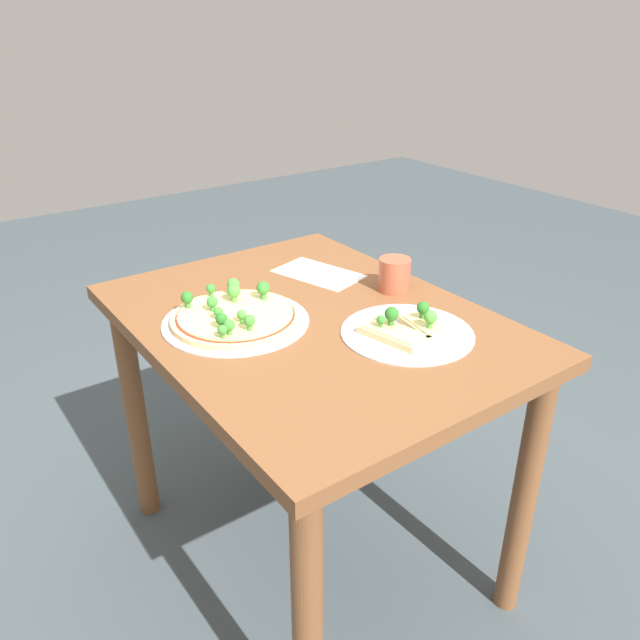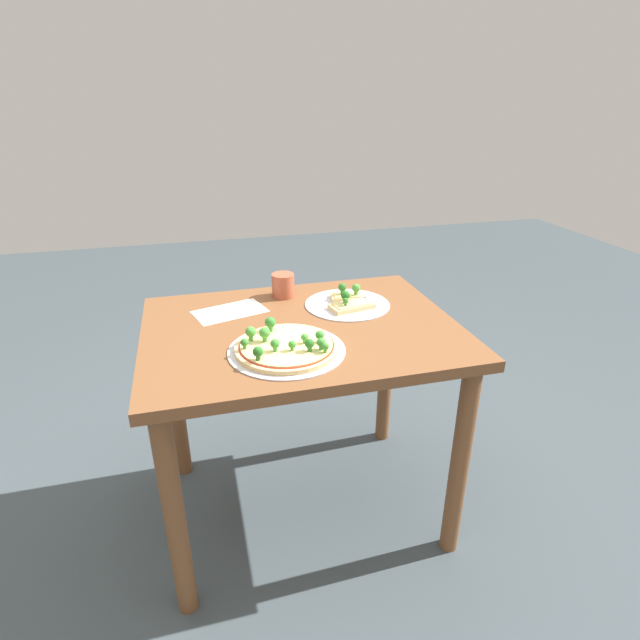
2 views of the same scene
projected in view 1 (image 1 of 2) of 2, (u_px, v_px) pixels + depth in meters
ground_plane at (312, 551)px, 1.84m from camera, size 8.00×8.00×0.00m
dining_table at (311, 362)px, 1.55m from camera, size 1.01×0.76×0.77m
pizza_tray_whole at (235, 316)px, 1.47m from camera, size 0.35×0.35×0.07m
pizza_tray_slice at (408, 329)px, 1.41m from camera, size 0.30×0.30×0.07m
drinking_cup at (394, 275)px, 1.62m from camera, size 0.08×0.08×0.09m
paper_menu at (318, 273)px, 1.74m from camera, size 0.27×0.20×0.00m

